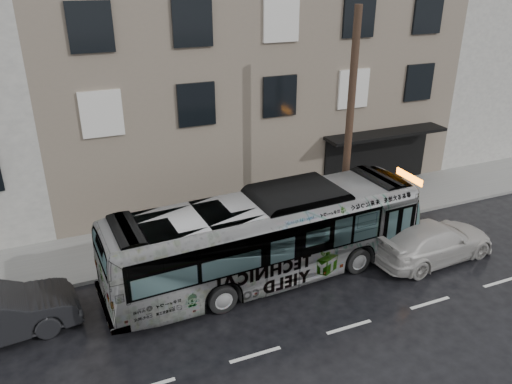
% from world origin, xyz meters
% --- Properties ---
extents(ground, '(120.00, 120.00, 0.00)m').
position_xyz_m(ground, '(0.00, 0.00, 0.00)').
color(ground, black).
rests_on(ground, ground).
extents(sidewalk, '(90.00, 3.60, 0.15)m').
position_xyz_m(sidewalk, '(0.00, 4.90, 0.07)').
color(sidewalk, gray).
rests_on(sidewalk, ground).
extents(building_taupe, '(20.00, 12.00, 11.00)m').
position_xyz_m(building_taupe, '(5.00, 12.70, 5.50)').
color(building_taupe, '#746859').
rests_on(building_taupe, ground).
extents(building_filler, '(18.00, 12.00, 12.00)m').
position_xyz_m(building_filler, '(24.00, 12.70, 6.00)').
color(building_filler, beige).
rests_on(building_filler, ground).
extents(utility_pole_front, '(0.30, 0.30, 9.00)m').
position_xyz_m(utility_pole_front, '(6.50, 3.30, 4.65)').
color(utility_pole_front, '#3E2B1F').
rests_on(utility_pole_front, sidewalk).
extents(sign_post, '(0.06, 0.06, 2.40)m').
position_xyz_m(sign_post, '(7.60, 3.30, 1.35)').
color(sign_post, slate).
rests_on(sign_post, sidewalk).
extents(bus, '(11.87, 3.36, 3.27)m').
position_xyz_m(bus, '(1.99, 1.12, 1.64)').
color(bus, '#B2B2B2').
rests_on(bus, ground).
extents(white_sedan, '(5.29, 2.46, 1.50)m').
position_xyz_m(white_sedan, '(8.38, -0.20, 0.75)').
color(white_sedan, '#B4B0AB').
rests_on(white_sedan, ground).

